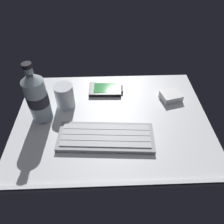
# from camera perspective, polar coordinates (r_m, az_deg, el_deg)

# --- Properties ---
(ground_plane) EXTENTS (0.64, 0.48, 0.03)m
(ground_plane) POSITION_cam_1_polar(r_m,az_deg,el_deg) (0.72, 0.01, -2.38)
(ground_plane) COLOR silver
(keyboard) EXTENTS (0.30, 0.13, 0.02)m
(keyboard) POSITION_cam_1_polar(r_m,az_deg,el_deg) (0.65, -1.66, -6.67)
(keyboard) COLOR #93969B
(keyboard) RESTS_ON ground_plane
(handheld_device) EXTENTS (0.13, 0.08, 0.02)m
(handheld_device) POSITION_cam_1_polar(r_m,az_deg,el_deg) (0.82, -1.76, 6.06)
(handheld_device) COLOR black
(handheld_device) RESTS_ON ground_plane
(juice_cup) EXTENTS (0.06, 0.06, 0.09)m
(juice_cup) POSITION_cam_1_polar(r_m,az_deg,el_deg) (0.75, -12.48, 3.97)
(juice_cup) COLOR silver
(juice_cup) RESTS_ON ground_plane
(water_bottle) EXTENTS (0.07, 0.07, 0.21)m
(water_bottle) POSITION_cam_1_polar(r_m,az_deg,el_deg) (0.69, -19.41, 3.82)
(water_bottle) COLOR silver
(water_bottle) RESTS_ON ground_plane
(charger_block) EXTENTS (0.08, 0.07, 0.02)m
(charger_block) POSITION_cam_1_polar(r_m,az_deg,el_deg) (0.81, 15.48, 4.08)
(charger_block) COLOR white
(charger_block) RESTS_ON ground_plane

